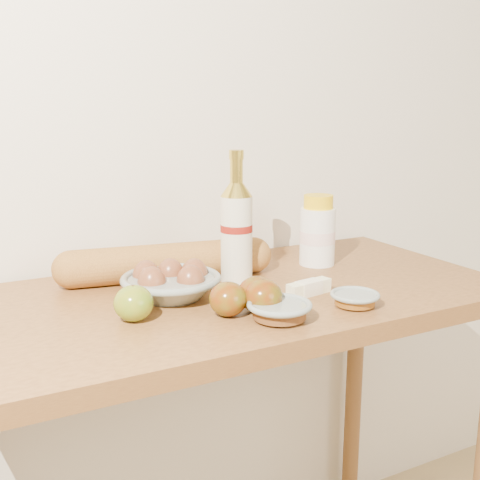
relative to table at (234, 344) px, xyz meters
name	(u,v)px	position (x,y,z in m)	size (l,w,h in m)	color
back_wall	(173,102)	(0.00, 0.33, 0.52)	(3.50, 0.02, 2.60)	silver
table	(234,344)	(0.00, 0.00, 0.00)	(1.20, 0.60, 0.90)	#9A6431
bourbon_bottle	(236,229)	(0.04, 0.07, 0.24)	(0.09, 0.09, 0.30)	beige
cream_bottle	(318,233)	(0.29, 0.10, 0.21)	(0.10, 0.10, 0.18)	white
egg_bowl	(171,283)	(-0.13, 0.03, 0.15)	(0.27, 0.27, 0.07)	gray
baguette	(167,262)	(-0.10, 0.15, 0.17)	(0.52, 0.17, 0.08)	#B87E38
apple_yellowgreen	(134,303)	(-0.25, -0.07, 0.16)	(0.09, 0.09, 0.07)	olive
apple_redgreen_front	(228,299)	(-0.08, -0.13, 0.16)	(0.10, 0.10, 0.07)	maroon
apple_redgreen_right	(263,297)	(-0.02, -0.16, 0.16)	(0.09, 0.09, 0.07)	maroon
sugar_bowl	(279,310)	(-0.01, -0.20, 0.14)	(0.14, 0.14, 0.04)	gray
syrup_bowl	(355,299)	(0.17, -0.20, 0.14)	(0.13, 0.13, 0.03)	gray
butter_stick	(309,288)	(0.13, -0.10, 0.14)	(0.11, 0.05, 0.03)	#FFFBC5
apple_extra	(257,294)	(-0.02, -0.13, 0.16)	(0.09, 0.09, 0.07)	maroon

